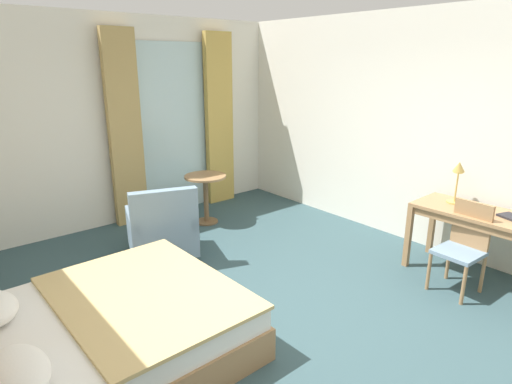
% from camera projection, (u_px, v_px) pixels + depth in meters
% --- Properties ---
extents(ground, '(5.80, 7.41, 0.10)m').
position_uv_depth(ground, '(282.00, 328.00, 3.91)').
color(ground, '#334C51').
extents(wall_back, '(5.40, 0.12, 2.88)m').
position_uv_depth(wall_back, '(115.00, 123.00, 6.00)').
color(wall_back, white).
rests_on(wall_back, ground).
extents(wall_right, '(0.12, 7.01, 2.88)m').
position_uv_depth(wall_right, '(447.00, 134.00, 5.09)').
color(wall_right, white).
rests_on(wall_right, ground).
extents(balcony_glass_door, '(1.15, 0.02, 2.54)m').
position_uv_depth(balcony_glass_door, '(173.00, 130.00, 6.52)').
color(balcony_glass_door, silver).
rests_on(balcony_glass_door, ground).
extents(curtain_panel_left, '(0.46, 0.10, 2.70)m').
position_uv_depth(curtain_panel_left, '(125.00, 130.00, 5.93)').
color(curtain_panel_left, tan).
rests_on(curtain_panel_left, ground).
extents(curtain_panel_right, '(0.48, 0.10, 2.70)m').
position_uv_depth(curtain_panel_right, '(219.00, 120.00, 6.91)').
color(curtain_panel_right, tan).
rests_on(curtain_panel_right, ground).
extents(bed, '(2.04, 1.75, 0.94)m').
position_uv_depth(bed, '(101.00, 334.00, 3.30)').
color(bed, '#9E754C').
rests_on(bed, ground).
extents(writing_desk, '(0.65, 1.41, 0.76)m').
position_uv_depth(writing_desk, '(484.00, 221.00, 4.48)').
color(writing_desk, '#9E754C').
rests_on(writing_desk, ground).
extents(desk_chair, '(0.43, 0.42, 0.93)m').
position_uv_depth(desk_chair, '(464.00, 243.00, 4.34)').
color(desk_chair, gray).
rests_on(desk_chair, ground).
extents(desk_lamp, '(0.27, 0.20, 0.46)m').
position_uv_depth(desk_lamp, '(458.00, 174.00, 4.75)').
color(desk_lamp, tan).
rests_on(desk_lamp, writing_desk).
extents(armchair_by_window, '(0.95, 0.95, 0.93)m').
position_uv_depth(armchair_by_window, '(162.00, 231.00, 5.05)').
color(armchair_by_window, gray).
rests_on(armchair_by_window, ground).
extents(round_cafe_table, '(0.59, 0.59, 0.71)m').
position_uv_depth(round_cafe_table, '(206.00, 188.00, 6.16)').
color(round_cafe_table, '#9E754C').
rests_on(round_cafe_table, ground).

